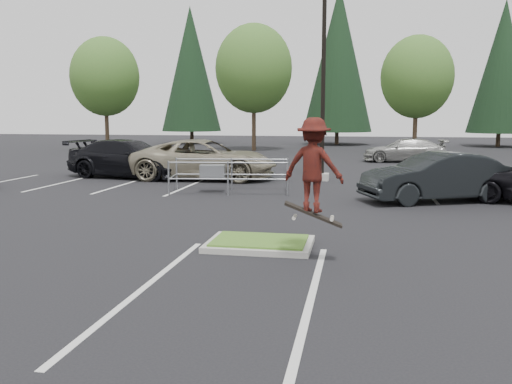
% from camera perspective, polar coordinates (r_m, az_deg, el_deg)
% --- Properties ---
extents(ground, '(120.00, 120.00, 0.00)m').
position_cam_1_polar(ground, '(11.53, 0.39, -5.79)').
color(ground, black).
rests_on(ground, ground).
extents(grass_median, '(2.20, 1.60, 0.16)m').
position_cam_1_polar(grass_median, '(11.51, 0.39, -5.41)').
color(grass_median, gray).
rests_on(grass_median, ground).
extents(stall_lines, '(22.62, 17.60, 0.01)m').
position_cam_1_polar(stall_lines, '(17.58, -0.44, -0.93)').
color(stall_lines, silver).
rests_on(stall_lines, ground).
extents(light_pole, '(0.70, 0.60, 10.12)m').
position_cam_1_polar(light_pole, '(23.13, 7.11, 12.51)').
color(light_pole, gray).
rests_on(light_pole, ground).
extents(decid_a, '(5.44, 5.44, 8.91)m').
position_cam_1_polar(decid_a, '(45.74, -15.59, 11.37)').
color(decid_a, '#38281C').
rests_on(decid_a, ground).
extents(decid_b, '(5.89, 5.89, 9.64)m').
position_cam_1_polar(decid_b, '(42.43, -0.23, 12.57)').
color(decid_b, '#38281C').
rests_on(decid_b, ground).
extents(decid_c, '(5.12, 5.12, 8.38)m').
position_cam_1_polar(decid_c, '(41.11, 16.57, 11.27)').
color(decid_c, '#38281C').
rests_on(decid_c, ground).
extents(conif_a, '(5.72, 5.72, 13.00)m').
position_cam_1_polar(conif_a, '(53.63, -6.88, 12.71)').
color(conif_a, '#38281C').
rests_on(conif_a, ground).
extents(conif_b, '(6.38, 6.38, 14.50)m').
position_cam_1_polar(conif_b, '(51.80, 8.67, 13.68)').
color(conif_b, '#38281C').
rests_on(conif_b, ground).
extents(conif_c, '(5.50, 5.50, 12.50)m').
position_cam_1_polar(conif_c, '(52.07, 24.53, 11.91)').
color(conif_c, '#38281C').
rests_on(conif_c, ground).
extents(cart_corral, '(4.36, 2.07, 1.19)m').
position_cam_1_polar(cart_corral, '(19.47, -4.16, 2.14)').
color(cart_corral, gray).
rests_on(cart_corral, ground).
extents(skateboarder, '(1.26, 0.91, 2.04)m').
position_cam_1_polar(skateboarder, '(10.08, 6.11, 2.76)').
color(skateboarder, black).
rests_on(skateboarder, ground).
extents(car_l_tan, '(6.25, 2.99, 1.72)m').
position_cam_1_polar(car_l_tan, '(23.50, -5.41, 3.44)').
color(car_l_tan, gray).
rests_on(car_l_tan, ground).
extents(car_l_black, '(6.11, 3.37, 1.68)m').
position_cam_1_polar(car_l_black, '(24.70, -13.25, 3.44)').
color(car_l_black, black).
rests_on(car_l_black, ground).
extents(car_r_charc, '(5.06, 3.37, 1.58)m').
position_cam_1_polar(car_r_charc, '(18.29, 18.49, 1.49)').
color(car_r_charc, black).
rests_on(car_r_charc, ground).
extents(car_far_silver, '(4.86, 2.21, 1.38)m').
position_cam_1_polar(car_far_silver, '(33.18, 15.38, 4.25)').
color(car_far_silver, gray).
rests_on(car_far_silver, ground).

